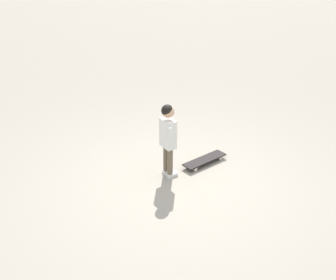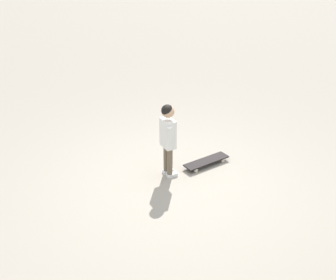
# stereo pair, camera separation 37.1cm
# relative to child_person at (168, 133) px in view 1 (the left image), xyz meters

# --- Properties ---
(ground_plane) EXTENTS (50.00, 50.00, 0.00)m
(ground_plane) POSITION_rel_child_person_xyz_m (-0.07, 0.27, -0.66)
(ground_plane) COLOR #9E9384
(child_person) EXTENTS (0.24, 0.41, 1.06)m
(child_person) POSITION_rel_child_person_xyz_m (0.00, 0.00, 0.00)
(child_person) COLOR brown
(child_person) RESTS_ON ground
(skateboard) EXTENTS (0.72, 0.53, 0.07)m
(skateboard) POSITION_rel_child_person_xyz_m (-0.58, -0.24, -0.60)
(skateboard) COLOR black
(skateboard) RESTS_ON ground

